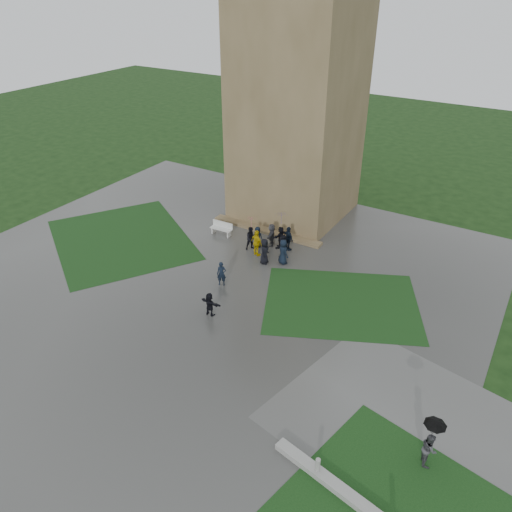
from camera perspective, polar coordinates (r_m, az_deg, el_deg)
The scene contains 11 objects.
ground at distance 30.44m, azimuth -9.03°, elevation -5.17°, with size 120.00×120.00×0.00m, color black.
plaza at distance 31.68m, azimuth -6.74°, elevation -3.39°, with size 34.00×34.00×0.02m, color #383835.
lawn_inset_left at distance 38.04m, azimuth -15.12°, elevation 1.85°, with size 11.00×9.00×0.01m, color black.
lawn_inset_right at distance 30.34m, azimuth 9.73°, elevation -5.31°, with size 9.00×7.00×0.01m, color black.
tower at distance 38.35m, azimuth 4.82°, elevation 17.41°, with size 8.00×8.00×18.00m, color brown.
tower_plinth at distance 37.74m, azimuth 1.18°, elevation 2.92°, with size 9.00×0.80×0.22m, color brown.
bench at distance 37.29m, azimuth -3.94°, elevation 3.18°, with size 1.73×0.61×0.99m.
visitor_cluster at distance 34.65m, azimuth 1.74°, elevation 2.00°, with size 3.85×3.94×2.57m.
pedestrian_mid at distance 31.20m, azimuth -3.96°, elevation -2.04°, with size 0.58×0.38×1.60m, color black.
pedestrian_near at distance 28.69m, azimuth -5.32°, elevation -5.51°, with size 1.35×0.48×1.45m, color black.
pedestrian_path at distance 21.92m, azimuth 19.45°, elevation -19.01°, with size 0.84×0.86×2.39m.
Camera 1 is at (16.84, -18.40, 17.44)m, focal length 35.00 mm.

